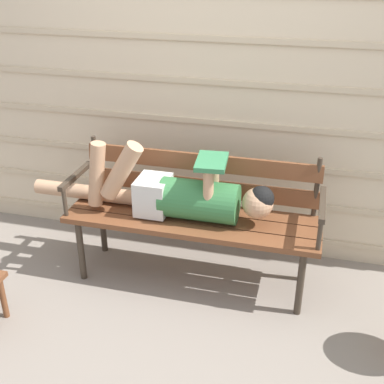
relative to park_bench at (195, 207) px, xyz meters
name	(u,v)px	position (x,y,z in m)	size (l,w,h in m)	color
ground_plane	(189,285)	(0.00, -0.14, -0.51)	(12.00, 12.00, 0.00)	gray
house_siding	(212,81)	(0.00, 0.45, 0.72)	(4.71, 0.08, 2.46)	beige
park_bench	(195,207)	(0.00, 0.00, 0.00)	(1.62, 0.47, 0.88)	brown
reclining_person	(178,194)	(-0.09, -0.07, 0.12)	(1.63, 0.27, 0.50)	#33703D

